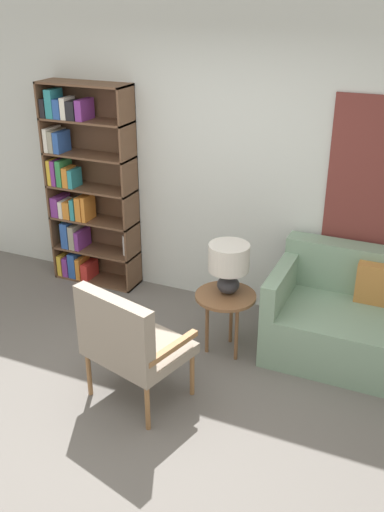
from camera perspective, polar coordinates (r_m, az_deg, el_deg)
The scene contains 7 objects.
ground_plane at distance 4.20m, azimuth -8.02°, elevation -16.28°, with size 14.00×14.00×0.00m, color #66605B.
wall_back at distance 5.16m, azimuth 3.28°, elevation 9.21°, with size 6.40×0.08×2.70m.
bookshelf at distance 5.76m, azimuth -10.97°, elevation 6.42°, with size 0.89×0.30×2.00m.
armchair at distance 4.05m, azimuth -6.46°, elevation -8.30°, with size 0.80×0.72×0.93m.
couch at distance 4.85m, azimuth 17.55°, elevation -6.43°, with size 1.60×0.90×0.85m.
side_table at distance 4.63m, azimuth 3.37°, elevation -4.55°, with size 0.49×0.49×0.54m.
table_lamp at distance 4.51m, azimuth 3.71°, elevation -0.61°, with size 0.33×0.33×0.42m.
Camera 1 is at (1.77, -2.63, 2.76)m, focal length 40.00 mm.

